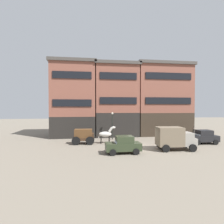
{
  "coord_description": "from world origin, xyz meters",
  "views": [
    {
      "loc": [
        -6.09,
        -20.66,
        4.83
      ],
      "look_at": [
        -2.96,
        2.1,
        4.26
      ],
      "focal_mm": 28.39,
      "sensor_mm": 36.0,
      "label": 1
    }
  ],
  "objects": [
    {
      "name": "building_far_left",
      "position": [
        -8.44,
        10.49,
        6.29
      ],
      "size": [
        7.54,
        7.03,
        12.5
      ],
      "color": "black",
      "rests_on": "ground_plane"
    },
    {
      "name": "fire_hydrant_curbside",
      "position": [
        8.32,
        5.67,
        0.43
      ],
      "size": [
        0.24,
        0.24,
        0.83
      ],
      "color": "maroon",
      "rests_on": "ground_plane"
    },
    {
      "name": "sedan_light",
      "position": [
        -2.37,
        -2.4,
        0.91
      ],
      "size": [
        3.71,
        1.87,
        1.83
      ],
      "color": "#2D3823",
      "rests_on": "ground_plane"
    },
    {
      "name": "cargo_wagon",
      "position": [
        -6.62,
        3.0,
        1.15
      ],
      "size": [
        2.98,
        1.65,
        1.98
      ],
      "color": "#3D2819",
      "rests_on": "ground_plane"
    },
    {
      "name": "streetlamp_curbside",
      "position": [
        -2.4,
        5.85,
        2.67
      ],
      "size": [
        0.32,
        0.32,
        4.12
      ],
      "color": "black",
      "rests_on": "ground_plane"
    },
    {
      "name": "sedan_dark",
      "position": [
        9.23,
        1.01,
        0.91
      ],
      "size": [
        3.79,
        2.04,
        1.83
      ],
      "color": "black",
      "rests_on": "ground_plane"
    },
    {
      "name": "delivery_truck_near",
      "position": [
        3.68,
        -1.79,
        1.42
      ],
      "size": [
        4.46,
        2.41,
        2.62
      ],
      "color": "gray",
      "rests_on": "ground_plane"
    },
    {
      "name": "pedestrian_officer",
      "position": [
        10.31,
        4.85,
        0.98
      ],
      "size": [
        0.5,
        0.5,
        1.79
      ],
      "color": "#38332D",
      "rests_on": "ground_plane"
    },
    {
      "name": "building_center_left",
      "position": [
        -1.22,
        10.49,
        6.21
      ],
      "size": [
        7.6,
        7.03,
        12.33
      ],
      "color": "black",
      "rests_on": "ground_plane"
    },
    {
      "name": "draft_horse",
      "position": [
        -3.67,
        3.0,
        1.27
      ],
      "size": [
        2.35,
        0.69,
        2.3
      ],
      "color": "beige",
      "rests_on": "ground_plane"
    },
    {
      "name": "ground_plane",
      "position": [
        0.0,
        0.0,
        0.0
      ],
      "size": [
        120.0,
        120.0,
        0.0
      ],
      "primitive_type": "plane",
      "color": "slate"
    },
    {
      "name": "building_center_right",
      "position": [
        7.22,
        10.49,
        6.34
      ],
      "size": [
        9.98,
        7.03,
        12.6
      ],
      "color": "#33281E",
      "rests_on": "ground_plane"
    }
  ]
}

